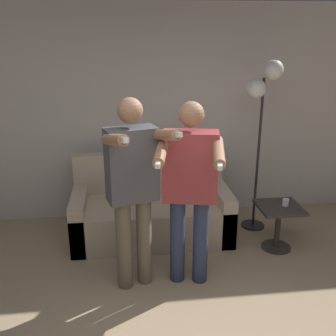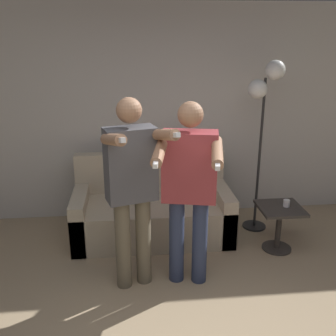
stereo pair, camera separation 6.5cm
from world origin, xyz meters
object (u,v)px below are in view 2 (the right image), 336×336
at_px(person_left, 132,183).
at_px(floor_lamp, 265,97).
at_px(side_table, 279,219).
at_px(cup, 286,203).
at_px(person_right, 189,183).
at_px(cat, 185,145).
at_px(couch, 152,212).

xyz_separation_m(person_left, floor_lamp, (1.49, 1.01, 0.56)).
relative_size(side_table, cup, 6.64).
bearing_deg(person_right, cup, 35.25).
distance_m(person_right, cat, 1.28).
bearing_deg(side_table, person_left, -162.81).
xyz_separation_m(floor_lamp, cup, (0.14, -0.52, -1.05)).
bearing_deg(floor_lamp, person_left, -145.69).
bearing_deg(cup, person_right, -156.48).
bearing_deg(cup, cat, 141.44).
xyz_separation_m(side_table, cup, (0.06, 0.01, 0.18)).
bearing_deg(person_left, cup, 0.91).
bearing_deg(person_left, floor_lamp, 18.43).
distance_m(couch, side_table, 1.42).
xyz_separation_m(person_right, cup, (1.13, 0.49, -0.46)).
xyz_separation_m(couch, person_left, (-0.23, -0.96, 0.74)).
distance_m(floor_lamp, side_table, 1.34).
bearing_deg(cup, couch, 161.52).
xyz_separation_m(person_left, cat, (0.65, 1.27, -0.03)).
height_order(couch, cup, couch).
bearing_deg(floor_lamp, couch, -177.52).
bearing_deg(cat, cup, -38.56).
xyz_separation_m(person_left, cup, (1.63, 0.49, -0.48)).
relative_size(person_left, side_table, 3.51).
height_order(person_right, cat, person_right).
height_order(person_left, cup, person_left).
distance_m(person_right, floor_lamp, 1.53).
relative_size(cat, side_table, 0.82).
distance_m(person_left, cup, 1.77).
bearing_deg(person_right, couch, 117.60).
bearing_deg(person_right, person_left, -168.26).
bearing_deg(side_table, person_right, -155.57).
distance_m(couch, cat, 0.88).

